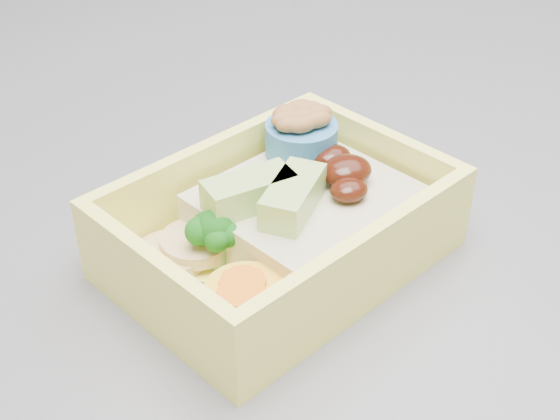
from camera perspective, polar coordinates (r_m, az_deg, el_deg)
name	(u,v)px	position (r m, az deg, el deg)	size (l,w,h in m)	color
bento_box	(285,221)	(0.45, 0.36, -0.79)	(0.22, 0.19, 0.07)	#FFFA69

